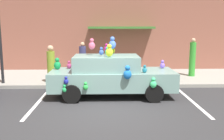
# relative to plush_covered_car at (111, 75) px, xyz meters

# --- Properties ---
(ground_plane) EXTENTS (60.00, 60.00, 0.00)m
(ground_plane) POSITION_rel_plush_covered_car_xyz_m (-0.11, -1.79, -0.81)
(ground_plane) COLOR #2D2D30
(sidewalk) EXTENTS (24.00, 4.00, 0.15)m
(sidewalk) POSITION_rel_plush_covered_car_xyz_m (-0.11, 3.21, -0.73)
(sidewalk) COLOR gray
(sidewalk) RESTS_ON ground
(storefront_building) EXTENTS (24.00, 1.25, 6.40)m
(storefront_building) POSITION_rel_plush_covered_car_xyz_m (-0.11, 5.36, 2.39)
(storefront_building) COLOR brown
(storefront_building) RESTS_ON ground
(parking_stripe_front) EXTENTS (0.12, 3.60, 0.01)m
(parking_stripe_front) POSITION_rel_plush_covered_car_xyz_m (2.87, -0.79, -0.80)
(parking_stripe_front) COLOR silver
(parking_stripe_front) RESTS_ON ground
(parking_stripe_rear) EXTENTS (0.12, 3.60, 0.01)m
(parking_stripe_rear) POSITION_rel_plush_covered_car_xyz_m (-2.55, -0.79, -0.80)
(parking_stripe_rear) COLOR silver
(parking_stripe_rear) RESTS_ON ground
(plush_covered_car) EXTENTS (4.61, 2.05, 2.23)m
(plush_covered_car) POSITION_rel_plush_covered_car_xyz_m (0.00, 0.00, 0.00)
(plush_covered_car) COLOR gray
(plush_covered_car) RESTS_ON ground
(teddy_bear_on_sidewalk) EXTENTS (0.31, 0.26, 0.60)m
(teddy_bear_on_sidewalk) POSITION_rel_plush_covered_car_xyz_m (1.59, 2.11, -0.38)
(teddy_bear_on_sidewalk) COLOR brown
(teddy_bear_on_sidewalk) RESTS_ON sidewalk
(pedestrian_near_shopfront) EXTENTS (0.36, 0.36, 1.65)m
(pedestrian_near_shopfront) POSITION_rel_plush_covered_car_xyz_m (-1.40, 4.16, 0.10)
(pedestrian_near_shopfront) COLOR navy
(pedestrian_near_shopfront) RESTS_ON sidewalk
(pedestrian_walking_past) EXTENTS (0.34, 0.34, 1.66)m
(pedestrian_walking_past) POSITION_rel_plush_covered_car_xyz_m (-2.57, 1.65, 0.13)
(pedestrian_walking_past) COLOR olive
(pedestrian_walking_past) RESTS_ON sidewalk
(pedestrian_by_lamp) EXTENTS (0.30, 0.30, 1.90)m
(pedestrian_by_lamp) POSITION_rel_plush_covered_car_xyz_m (4.15, 3.10, 0.24)
(pedestrian_by_lamp) COLOR green
(pedestrian_by_lamp) RESTS_ON sidewalk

